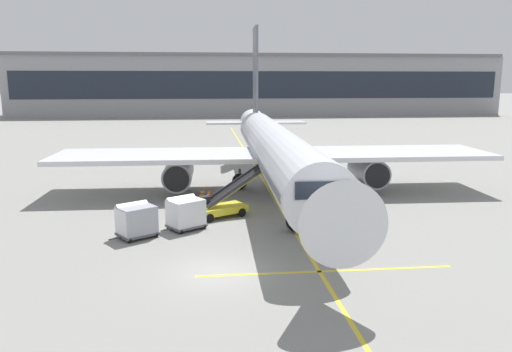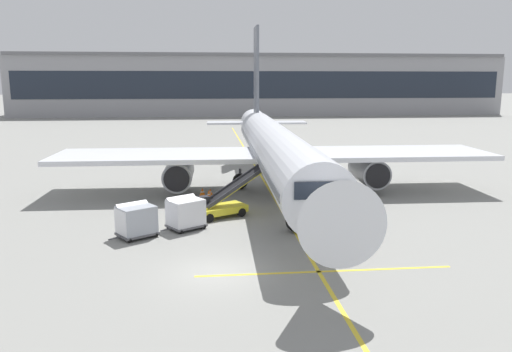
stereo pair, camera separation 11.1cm
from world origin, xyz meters
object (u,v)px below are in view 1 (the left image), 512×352
(belt_loader, at_px, (223,203))
(baggage_cart_second, at_px, (136,220))
(safety_cone_nose_mark, at_px, (210,193))
(ground_crew_by_carts, at_px, (187,208))
(baggage_cart_lead, at_px, (185,212))
(parked_airplane, at_px, (274,149))
(safety_cone_engine_keepout, at_px, (209,195))
(safety_cone_wingtip, at_px, (202,193))
(ground_crew_by_loader, at_px, (174,212))

(belt_loader, xyz_separation_m, baggage_cart_second, (-5.00, -3.86, 0.12))
(baggage_cart_second, bearing_deg, safety_cone_nose_mark, 66.10)
(belt_loader, bearing_deg, ground_crew_by_carts, -147.59)
(ground_crew_by_carts, bearing_deg, baggage_cart_lead, -94.32)
(baggage_cart_lead, distance_m, ground_crew_by_carts, 1.12)
(parked_airplane, distance_m, baggage_cart_lead, 12.10)
(baggage_cart_lead, relative_size, safety_cone_engine_keepout, 3.88)
(baggage_cart_second, height_order, safety_cone_engine_keepout, baggage_cart_second)
(baggage_cart_lead, distance_m, safety_cone_engine_keepout, 7.44)
(baggage_cart_lead, bearing_deg, belt_loader, 47.59)
(baggage_cart_second, xyz_separation_m, ground_crew_by_carts, (2.77, 2.45, -0.00))
(belt_loader, xyz_separation_m, safety_cone_engine_keepout, (-0.87, 4.73, -0.55))
(baggage_cart_lead, relative_size, safety_cone_wingtip, 3.70)
(baggage_cart_second, bearing_deg, baggage_cart_lead, 26.41)
(baggage_cart_lead, relative_size, safety_cone_nose_mark, 4.34)
(belt_loader, relative_size, safety_cone_wingtip, 7.11)
(parked_airplane, bearing_deg, safety_cone_nose_mark, -163.05)
(belt_loader, bearing_deg, baggage_cart_second, -142.27)
(safety_cone_wingtip, bearing_deg, safety_cone_engine_keepout, -59.76)
(belt_loader, relative_size, ground_crew_by_loader, 2.98)
(parked_airplane, distance_m, ground_crew_by_loader, 12.31)
(parked_airplane, xyz_separation_m, safety_cone_nose_mark, (-5.10, -1.55, -3.07))
(ground_crew_by_loader, distance_m, ground_crew_by_carts, 1.18)
(ground_crew_by_carts, height_order, safety_cone_wingtip, ground_crew_by_carts)
(ground_crew_by_loader, height_order, safety_cone_nose_mark, ground_crew_by_loader)
(safety_cone_nose_mark, bearing_deg, safety_cone_engine_keepout, -96.94)
(safety_cone_nose_mark, bearing_deg, belt_loader, -82.58)
(belt_loader, xyz_separation_m, safety_cone_nose_mark, (-0.75, 5.73, -0.58))
(baggage_cart_lead, bearing_deg, ground_crew_by_carts, 85.68)
(belt_loader, bearing_deg, safety_cone_wingtip, 103.57)
(baggage_cart_lead, xyz_separation_m, baggage_cart_second, (-2.68, -1.33, 0.00))
(parked_airplane, height_order, belt_loader, parked_airplane)
(belt_loader, bearing_deg, safety_cone_nose_mark, 97.42)
(safety_cone_engine_keepout, bearing_deg, baggage_cart_second, -115.65)
(ground_crew_by_carts, bearing_deg, parked_airplane, 52.89)
(ground_crew_by_carts, relative_size, safety_cone_nose_mark, 2.80)
(parked_airplane, xyz_separation_m, baggage_cart_second, (-9.34, -11.14, -2.37))
(ground_crew_by_carts, bearing_deg, safety_cone_engine_keepout, 77.50)
(safety_cone_nose_mark, bearing_deg, baggage_cart_second, -113.90)
(safety_cone_nose_mark, bearing_deg, ground_crew_by_loader, -105.52)
(safety_cone_wingtip, bearing_deg, baggage_cart_second, -111.25)
(baggage_cart_lead, xyz_separation_m, safety_cone_wingtip, (0.98, 8.08, -0.64))
(ground_crew_by_loader, bearing_deg, parked_airplane, 52.64)
(parked_airplane, bearing_deg, ground_crew_by_loader, -127.36)
(belt_loader, distance_m, safety_cone_wingtip, 5.73)
(belt_loader, distance_m, ground_crew_by_loader, 3.78)
(belt_loader, relative_size, ground_crew_by_carts, 2.98)
(ground_crew_by_carts, bearing_deg, belt_loader, 32.41)
(safety_cone_engine_keepout, height_order, safety_cone_wingtip, safety_cone_wingtip)
(baggage_cart_second, xyz_separation_m, safety_cone_wingtip, (3.66, 9.41, -0.64))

